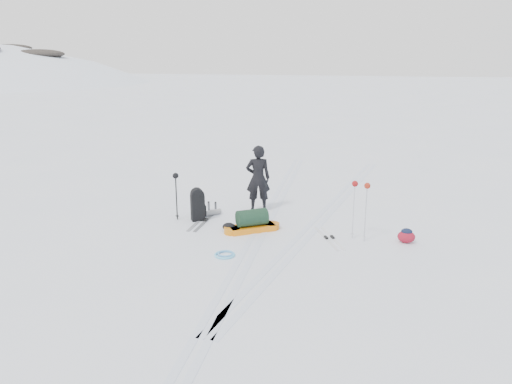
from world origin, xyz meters
TOP-DOWN VIEW (x-y plane):
  - ground at (0.00, 0.00)m, footprint 200.00×200.00m
  - ski_tracks at (0.61, 0.88)m, footprint 3.38×17.97m
  - skier at (-0.50, 1.75)m, footprint 0.78×0.63m
  - pulk_sled at (-0.21, 0.05)m, footprint 1.43×1.18m
  - expedition_rucksack at (-1.79, 0.54)m, footprint 0.66×0.95m
  - ski_poles_black at (-2.39, 0.42)m, footprint 0.16×0.16m
  - ski_poles_silver at (2.40, 0.11)m, footprint 0.43×0.26m
  - touring_skis_grey at (-1.68, 0.47)m, footprint 0.30×1.78m
  - touring_skis_white at (1.73, -0.01)m, footprint 0.93×1.54m
  - rope_coil at (-0.36, -1.64)m, footprint 0.59×0.59m
  - small_daypack at (3.50, 0.20)m, footprint 0.43×0.34m
  - thermos_pair at (-1.76, 1.42)m, footprint 0.27×0.15m
  - stuff_sack at (-0.76, -0.11)m, footprint 0.41×0.36m

SIDE VIEW (x-z plane):
  - ground at x=0.00m, z-range 0.00..0.00m
  - ski_tracks at x=0.61m, z-range 0.00..0.01m
  - touring_skis_white at x=1.73m, z-range -0.02..0.04m
  - touring_skis_grey at x=-1.68m, z-range -0.02..0.05m
  - rope_coil at x=-0.36m, z-range 0.00..0.06m
  - stuff_sack at x=-0.76m, z-range 0.00..0.21m
  - thermos_pair at x=-1.76m, z-range -0.01..0.25m
  - small_daypack at x=3.50m, z-range -0.01..0.34m
  - pulk_sled at x=-0.21m, z-range -0.07..0.49m
  - expedition_rucksack at x=-1.79m, z-range -0.03..0.85m
  - skier at x=-0.50m, z-range 0.00..1.87m
  - ski_poles_black at x=-2.39m, z-range 0.41..1.68m
  - ski_poles_silver at x=2.40m, z-range 0.48..1.90m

